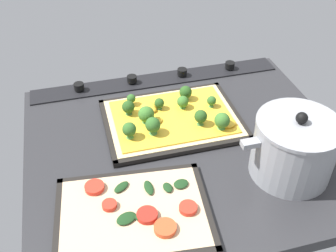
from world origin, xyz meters
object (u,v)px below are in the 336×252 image
baking_tray_front (172,121)px  cooking_pot (294,148)px  broccoli_pizza (171,117)px  baking_tray_back (133,215)px  veggie_pizza_back (135,212)px

baking_tray_front → cooking_pot: cooking_pot is taller
broccoli_pizza → baking_tray_back: bearing=60.4°
baking_tray_front → baking_tray_back: same height
broccoli_pizza → veggie_pizza_back: (14.49, 26.06, -0.93)cm
broccoli_pizza → veggie_pizza_back: broccoli_pizza is taller
broccoli_pizza → baking_tray_front: bearing=-138.4°
veggie_pizza_back → cooking_pot: size_ratio=1.21×
broccoli_pizza → cooking_pot: cooking_pot is taller
baking_tray_back → cooking_pot: (-35.05, -3.31, 6.42)cm
baking_tray_back → cooking_pot: 35.78cm
baking_tray_front → baking_tray_back: bearing=60.1°
broccoli_pizza → cooking_pot: bearing=131.5°
cooking_pot → baking_tray_front: bearing=-49.4°
cooking_pot → veggie_pizza_back: bearing=5.3°
baking_tray_front → veggie_pizza_back: size_ratio=1.15×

